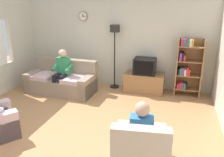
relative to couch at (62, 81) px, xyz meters
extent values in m
plane|color=#B27F51|center=(1.28, -1.56, -0.31)|extent=(12.00, 12.00, 0.00)
cube|color=beige|center=(1.28, 1.10, 1.04)|extent=(6.20, 0.12, 2.70)
cylinder|color=olive|center=(0.30, 1.02, 1.74)|extent=(0.28, 0.03, 0.28)
cylinder|color=white|center=(0.30, 1.00, 1.74)|extent=(0.24, 0.01, 0.24)
cube|color=black|center=(0.30, 1.00, 1.77)|extent=(0.02, 0.01, 0.09)
cube|color=black|center=(0.34, 1.00, 1.74)|extent=(0.11, 0.01, 0.01)
cube|color=beige|center=(-1.58, 0.54, 1.09)|extent=(0.12, 1.10, 1.20)
cube|color=gray|center=(0.00, -0.05, -0.10)|extent=(1.94, 0.92, 0.42)
cube|color=gray|center=(0.01, 0.31, 0.35)|extent=(1.91, 0.28, 0.48)
cube|color=gray|center=(0.84, -0.09, -0.03)|extent=(0.26, 0.85, 0.56)
cube|color=gray|center=(-0.84, -0.02, -0.03)|extent=(0.26, 0.85, 0.56)
cube|color=beige|center=(0.49, -0.13, 0.16)|extent=(0.63, 0.71, 0.10)
cube|color=beige|center=(-0.50, -0.08, 0.16)|extent=(0.63, 0.71, 0.10)
cube|color=olive|center=(2.24, 0.69, -0.04)|extent=(1.10, 0.56, 0.54)
cube|color=black|center=(2.24, 0.95, -0.02)|extent=(1.10, 0.04, 0.03)
cube|color=black|center=(2.24, 0.67, 0.45)|extent=(0.60, 0.48, 0.44)
cube|color=black|center=(2.24, 0.42, 0.45)|extent=(0.50, 0.01, 0.36)
cube|color=olive|center=(3.09, 0.74, 0.46)|extent=(0.04, 0.36, 1.55)
cube|color=olive|center=(3.73, 0.74, 0.46)|extent=(0.04, 0.36, 1.55)
cube|color=olive|center=(3.41, 0.91, 0.46)|extent=(0.64, 0.02, 1.55)
cube|color=olive|center=(3.41, 0.74, -0.12)|extent=(0.60, 0.34, 0.02)
cube|color=red|center=(3.17, 0.72, -0.04)|extent=(0.05, 0.28, 0.14)
cube|color=red|center=(3.23, 0.72, -0.02)|extent=(0.06, 0.28, 0.17)
cube|color=#72338C|center=(3.29, 0.72, -0.02)|extent=(0.05, 0.28, 0.18)
cube|color=#267F4C|center=(3.35, 0.72, -0.03)|extent=(0.05, 0.28, 0.15)
cube|color=black|center=(3.40, 0.72, -0.03)|extent=(0.03, 0.28, 0.16)
cube|color=olive|center=(3.41, 0.74, 0.27)|extent=(0.60, 0.34, 0.02)
cube|color=black|center=(3.16, 0.72, 0.36)|extent=(0.04, 0.28, 0.17)
cube|color=#267F4C|center=(3.21, 0.72, 0.37)|extent=(0.04, 0.28, 0.18)
cube|color=#72338C|center=(3.26, 0.72, 0.38)|extent=(0.06, 0.28, 0.20)
cube|color=silver|center=(3.32, 0.72, 0.36)|extent=(0.05, 0.28, 0.17)
cube|color=red|center=(3.38, 0.72, 0.39)|extent=(0.04, 0.28, 0.22)
cube|color=red|center=(3.43, 0.72, 0.36)|extent=(0.05, 0.28, 0.17)
cube|color=olive|center=(3.41, 0.74, 0.66)|extent=(0.60, 0.34, 0.02)
cube|color=#72338C|center=(3.17, 0.72, 0.77)|extent=(0.06, 0.28, 0.21)
cube|color=black|center=(3.23, 0.72, 0.77)|extent=(0.04, 0.28, 0.21)
cube|color=red|center=(3.27, 0.72, 0.75)|extent=(0.04, 0.28, 0.16)
cube|color=olive|center=(3.41, 0.74, 1.04)|extent=(0.60, 0.34, 0.02)
cube|color=red|center=(3.17, 0.72, 1.15)|extent=(0.06, 0.28, 0.19)
cube|color=#2D59A5|center=(3.23, 0.72, 1.15)|extent=(0.06, 0.28, 0.19)
cube|color=red|center=(3.28, 0.72, 1.15)|extent=(0.03, 0.28, 0.20)
cube|color=#267F4C|center=(3.33, 0.72, 1.14)|extent=(0.04, 0.28, 0.17)
cube|color=silver|center=(3.38, 0.72, 1.14)|extent=(0.05, 0.28, 0.17)
cube|color=gold|center=(3.44, 0.72, 1.15)|extent=(0.03, 0.28, 0.18)
cylinder|color=black|center=(1.34, 0.79, -0.30)|extent=(0.28, 0.28, 0.03)
cylinder|color=black|center=(1.34, 0.79, 0.54)|extent=(0.04, 0.04, 1.70)
cylinder|color=black|center=(1.34, 0.79, 1.44)|extent=(0.28, 0.28, 0.20)
cube|color=#BCAD99|center=(2.66, -2.47, -0.11)|extent=(0.90, 0.94, 0.40)
cube|color=#BCAD99|center=(2.71, -2.84, 0.34)|extent=(0.82, 0.28, 0.50)
cube|color=#BCAD99|center=(2.36, -2.49, -0.03)|extent=(0.30, 0.82, 0.56)
cube|color=#BCAD99|center=(2.95, -2.41, -0.03)|extent=(0.30, 0.82, 0.56)
cube|color=#338C59|center=(0.10, 0.00, 0.47)|extent=(0.35, 0.21, 0.48)
sphere|color=#D8AD8C|center=(0.10, -0.01, 0.82)|extent=(0.22, 0.22, 0.22)
cylinder|color=black|center=(0.18, -0.20, 0.23)|extent=(0.15, 0.39, 0.13)
cylinder|color=black|center=(0.00, -0.19, 0.23)|extent=(0.15, 0.39, 0.13)
cylinder|color=black|center=(0.17, -0.39, -0.05)|extent=(0.11, 0.11, 0.52)
cylinder|color=black|center=(-0.01, -0.38, -0.05)|extent=(0.11, 0.11, 0.52)
cylinder|color=#338C59|center=(0.30, -0.11, 0.45)|extent=(0.10, 0.33, 0.20)
cylinder|color=#338C59|center=(-0.12, -0.09, 0.45)|extent=(0.10, 0.33, 0.20)
cylinder|color=#2D334C|center=(-0.05, -2.11, -0.11)|extent=(0.15, 0.15, 0.40)
cylinder|color=#2D334C|center=(0.09, -2.22, -0.11)|extent=(0.15, 0.15, 0.40)
cube|color=#3372B2|center=(2.67, -2.52, 0.35)|extent=(0.36, 0.24, 0.48)
sphere|color=tan|center=(2.66, -2.51, 0.70)|extent=(0.22, 0.22, 0.22)
cylinder|color=black|center=(2.55, -2.34, 0.11)|extent=(0.18, 0.39, 0.13)
cylinder|color=black|center=(2.73, -2.32, 0.11)|extent=(0.18, 0.39, 0.13)
cylinder|color=black|center=(2.53, -2.15, -0.11)|extent=(0.12, 0.12, 0.40)
cylinder|color=black|center=(2.71, -2.13, -0.11)|extent=(0.12, 0.12, 0.40)
cylinder|color=#3372B2|center=(2.44, -2.45, 0.33)|extent=(0.13, 0.34, 0.20)
cylinder|color=#3372B2|center=(2.86, -2.39, 0.33)|extent=(0.13, 0.34, 0.20)
camera|label=1|loc=(3.06, -5.42, 2.14)|focal=36.37mm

